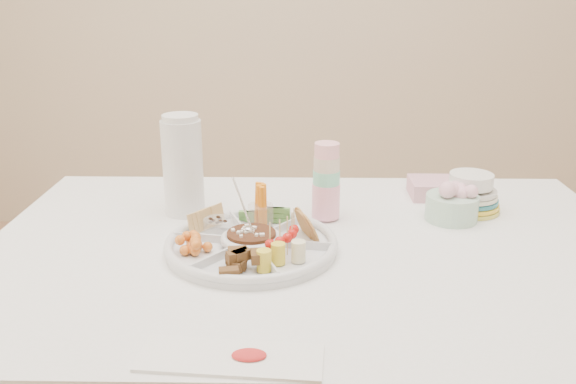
{
  "coord_description": "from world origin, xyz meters",
  "views": [
    {
      "loc": [
        -0.03,
        -1.28,
        1.33
      ],
      "look_at": [
        -0.06,
        0.07,
        0.86
      ],
      "focal_mm": 38.0,
      "sensor_mm": 36.0,
      "label": 1
    }
  ],
  "objects_px": {
    "dining_table": "(311,384)",
    "plate_stack": "(470,192)",
    "party_tray": "(252,242)",
    "thermos": "(183,164)"
  },
  "relations": [
    {
      "from": "dining_table",
      "to": "party_tray",
      "type": "xyz_separation_m",
      "value": [
        -0.14,
        -0.03,
        0.4
      ]
    },
    {
      "from": "party_tray",
      "to": "plate_stack",
      "type": "height_order",
      "value": "plate_stack"
    },
    {
      "from": "dining_table",
      "to": "thermos",
      "type": "xyz_separation_m",
      "value": [
        -0.33,
        0.2,
        0.51
      ]
    },
    {
      "from": "thermos",
      "to": "plate_stack",
      "type": "xyz_separation_m",
      "value": [
        0.75,
        0.03,
        -0.08
      ]
    },
    {
      "from": "dining_table",
      "to": "thermos",
      "type": "distance_m",
      "value": 0.64
    },
    {
      "from": "dining_table",
      "to": "party_tray",
      "type": "distance_m",
      "value": 0.43
    },
    {
      "from": "party_tray",
      "to": "plate_stack",
      "type": "xyz_separation_m",
      "value": [
        0.56,
        0.27,
        0.03
      ]
    },
    {
      "from": "party_tray",
      "to": "plate_stack",
      "type": "bearing_deg",
      "value": 25.71
    },
    {
      "from": "dining_table",
      "to": "plate_stack",
      "type": "relative_size",
      "value": 9.5
    },
    {
      "from": "thermos",
      "to": "party_tray",
      "type": "bearing_deg",
      "value": -51.03
    }
  ]
}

